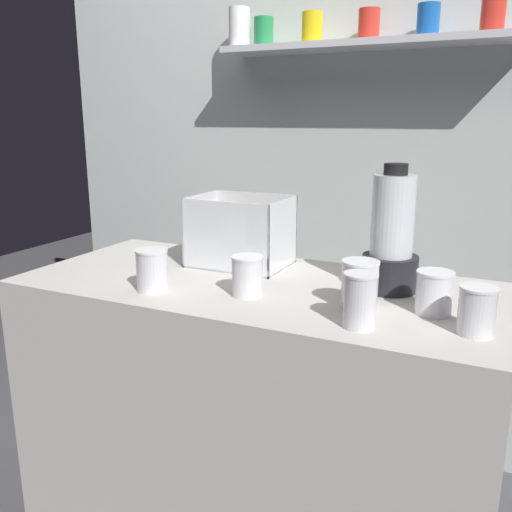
% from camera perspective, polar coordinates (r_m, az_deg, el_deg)
% --- Properties ---
extents(counter, '(1.40, 0.64, 0.90)m').
position_cam_1_polar(counter, '(1.80, 0.00, -16.61)').
color(counter, beige).
rests_on(counter, ground_plane).
extents(back_wall_unit, '(2.60, 0.24, 2.50)m').
position_cam_1_polar(back_wall_unit, '(2.26, 8.59, 11.38)').
color(back_wall_unit, silver).
rests_on(back_wall_unit, ground_plane).
extents(carrot_display_bin, '(0.31, 0.23, 0.22)m').
position_cam_1_polar(carrot_display_bin, '(1.79, -1.65, 1.39)').
color(carrot_display_bin, white).
rests_on(carrot_display_bin, counter).
extents(blender_pitcher, '(0.15, 0.15, 0.35)m').
position_cam_1_polar(blender_pitcher, '(1.55, 13.94, 1.59)').
color(blender_pitcher, black).
rests_on(blender_pitcher, counter).
extents(juice_cup_orange_far_left, '(0.09, 0.09, 0.12)m').
position_cam_1_polar(juice_cup_orange_far_left, '(1.55, -10.76, -1.70)').
color(juice_cup_orange_far_left, white).
rests_on(juice_cup_orange_far_left, counter).
extents(juice_cup_carrot_left, '(0.09, 0.09, 0.11)m').
position_cam_1_polar(juice_cup_carrot_left, '(1.48, -0.91, -2.26)').
color(juice_cup_carrot_left, white).
rests_on(juice_cup_carrot_left, counter).
extents(juice_cup_beet_middle, '(0.10, 0.10, 0.13)m').
position_cam_1_polar(juice_cup_beet_middle, '(1.40, 10.74, -3.23)').
color(juice_cup_beet_middle, white).
rests_on(juice_cup_beet_middle, counter).
extents(juice_cup_carrot_right, '(0.08, 0.08, 0.13)m').
position_cam_1_polar(juice_cup_carrot_right, '(1.28, 10.76, -4.78)').
color(juice_cup_carrot_right, white).
rests_on(juice_cup_carrot_right, counter).
extents(juice_cup_mango_far_right, '(0.09, 0.09, 0.11)m').
position_cam_1_polar(juice_cup_mango_far_right, '(1.42, 18.07, -3.78)').
color(juice_cup_mango_far_right, white).
rests_on(juice_cup_mango_far_right, counter).
extents(juice_cup_orange_rightmost, '(0.08, 0.08, 0.11)m').
position_cam_1_polar(juice_cup_orange_rightmost, '(1.32, 22.01, -5.57)').
color(juice_cup_orange_rightmost, white).
rests_on(juice_cup_orange_rightmost, counter).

